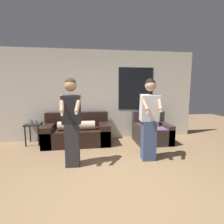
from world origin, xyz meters
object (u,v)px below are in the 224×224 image
Objects in this scene: couch at (77,133)px; person_left at (72,121)px; armchair at (152,132)px; side_table at (34,126)px; person_right at (149,119)px.

couch is 1.01× the size of person_left.
couch is 2.15m from armchair.
side_table is 2.02m from person_left.
side_table is at bearing 174.36° from armchair.
armchair is 1.29× the size of side_table.
armchair is 2.58m from person_left.
person_right is at bearing 2.06° from person_left.
armchair is 0.54× the size of person_right.
side_table is at bearing 151.55° from person_right.
person_left and person_right have the same top height.
person_right is (1.61, -1.36, 0.61)m from couch.
couch is at bearing 175.65° from armchair.
person_left is (-0.02, -1.42, 0.62)m from couch.
person_right reaches higher than couch.
person_left is at bearing -150.02° from armchair.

